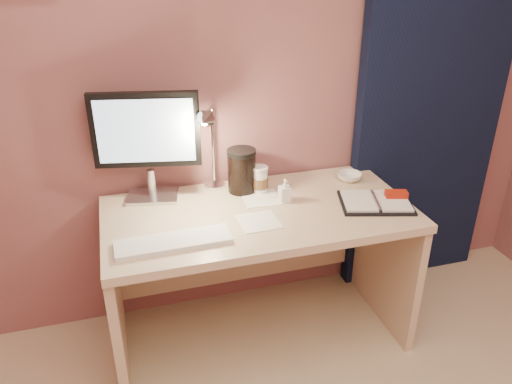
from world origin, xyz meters
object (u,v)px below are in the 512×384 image
object	(u,v)px
coffee_cup	(260,180)
lotion_bottle	(285,190)
monitor	(147,137)
desk_lamp	(226,141)
planner	(377,201)
bowl	(350,177)
keyboard	(174,242)
clear_cup	(251,179)
desk	(255,244)
dark_jar	(242,173)

from	to	relation	value
coffee_cup	lotion_bottle	distance (m)	0.15
monitor	lotion_bottle	bearing A→B (deg)	-8.04
monitor	desk_lamp	xyz separation A→B (m)	(0.35, -0.07, -0.03)
planner	coffee_cup	size ratio (longest dim) A/B	2.87
coffee_cup	bowl	bearing A→B (deg)	-0.25
monitor	keyboard	xyz separation A→B (m)	(0.04, -0.44, -0.30)
coffee_cup	lotion_bottle	bearing A→B (deg)	-57.40
clear_cup	desk_lamp	distance (m)	0.25
keyboard	clear_cup	distance (m)	0.58
planner	desk_lamp	distance (m)	0.76
desk	keyboard	world-z (taller)	keyboard
dark_jar	desk	bearing A→B (deg)	-80.81
keyboard	lotion_bottle	xyz separation A→B (m)	(0.55, 0.23, 0.05)
planner	coffee_cup	distance (m)	0.56
desk	lotion_bottle	xyz separation A→B (m)	(0.14, -0.02, 0.28)
monitor	bowl	xyz separation A→B (m)	(0.99, -0.08, -0.29)
planner	monitor	bearing A→B (deg)	176.46
lotion_bottle	desk_lamp	size ratio (longest dim) A/B	0.25
bowl	desk_lamp	world-z (taller)	desk_lamp
monitor	clear_cup	world-z (taller)	monitor
desk	desk_lamp	xyz separation A→B (m)	(-0.10, 0.12, 0.50)
clear_cup	lotion_bottle	size ratio (longest dim) A/B	1.08
desk	dark_jar	xyz separation A→B (m)	(-0.02, 0.14, 0.32)
dark_jar	desk_lamp	bearing A→B (deg)	-163.07
keyboard	desk	bearing A→B (deg)	30.01
keyboard	desk_lamp	xyz separation A→B (m)	(0.31, 0.37, 0.27)
desk	coffee_cup	world-z (taller)	coffee_cup
planner	desk_lamp	bearing A→B (deg)	172.12
desk_lamp	coffee_cup	bearing A→B (deg)	17.84
monitor	lotion_bottle	world-z (taller)	monitor
clear_cup	desk_lamp	world-z (taller)	desk_lamp
monitor	planner	world-z (taller)	monitor
bowl	planner	bearing A→B (deg)	-87.99
dark_jar	clear_cup	bearing A→B (deg)	-14.48
clear_cup	dark_jar	bearing A→B (deg)	165.52
planner	lotion_bottle	distance (m)	0.43
bowl	dark_jar	size ratio (longest dim) A/B	0.64
planner	coffee_cup	bearing A→B (deg)	166.53
desk_lamp	dark_jar	bearing A→B (deg)	38.59
monitor	planner	size ratio (longest dim) A/B	1.36
bowl	monitor	bearing A→B (deg)	175.37
coffee_cup	dark_jar	bearing A→B (deg)	156.98
monitor	keyboard	bearing A→B (deg)	-73.80
desk_lamp	desk	bearing A→B (deg)	-28.26
monitor	dark_jar	world-z (taller)	monitor
monitor	keyboard	size ratio (longest dim) A/B	1.10
monitor	desk_lamp	size ratio (longest dim) A/B	1.17
lotion_bottle	desk_lamp	distance (m)	0.36
keyboard	clear_cup	size ratio (longest dim) A/B	3.89
monitor	lotion_bottle	distance (m)	0.68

